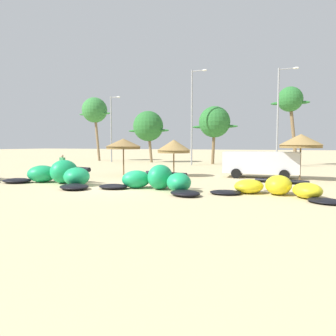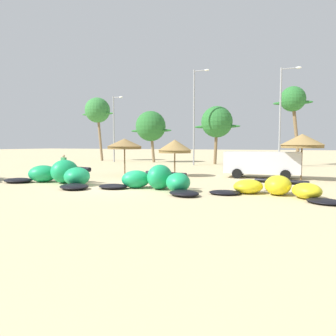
# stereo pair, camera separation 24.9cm
# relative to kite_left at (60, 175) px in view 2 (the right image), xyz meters

# --- Properties ---
(ground_plane) EXTENTS (260.00, 260.00, 0.00)m
(ground_plane) POSITION_rel_kite_left_xyz_m (4.02, -0.02, -0.55)
(ground_plane) COLOR #C6B284
(kite_left) EXTENTS (7.23, 3.98, 1.43)m
(kite_left) POSITION_rel_kite_left_xyz_m (0.00, 0.00, 0.00)
(kite_left) COLOR black
(kite_left) RESTS_ON ground
(kite_left_of_center) EXTENTS (6.16, 3.34, 1.30)m
(kite_left_of_center) POSITION_rel_kite_left_xyz_m (6.45, -0.01, -0.05)
(kite_left_of_center) COLOR black
(kite_left_of_center) RESTS_ON ground
(kite_center) EXTENTS (6.01, 3.28, 0.92)m
(kite_center) POSITION_rel_kite_left_xyz_m (12.32, 0.49, -0.19)
(kite_center) COLOR black
(kite_center) RESTS_ON ground
(beach_umbrella_near_van) EXTENTS (2.70, 2.70, 2.81)m
(beach_umbrella_near_van) POSITION_rel_kite_left_xyz_m (0.80, 6.14, 1.86)
(beach_umbrella_near_van) COLOR brown
(beach_umbrella_near_van) RESTS_ON ground
(beach_umbrella_middle) EXTENTS (2.48, 2.48, 2.71)m
(beach_umbrella_middle) POSITION_rel_kite_left_xyz_m (4.66, 6.83, 1.68)
(beach_umbrella_middle) COLOR brown
(beach_umbrella_middle) RESTS_ON ground
(beach_umbrella_near_palms) EXTENTS (2.78, 2.78, 3.05)m
(beach_umbrella_near_palms) POSITION_rel_kite_left_xyz_m (13.27, 7.77, 2.04)
(beach_umbrella_near_palms) COLOR brown
(beach_umbrella_near_palms) RESTS_ON ground
(parked_van) EXTENTS (5.23, 2.45, 1.84)m
(parked_van) POSITION_rel_kite_left_xyz_m (10.55, 8.36, 0.54)
(parked_van) COLOR silver
(parked_van) RESTS_ON ground
(person_near_kites) EXTENTS (0.36, 0.24, 1.62)m
(person_near_kites) POSITION_rel_kite_left_xyz_m (-2.72, 3.42, 0.27)
(person_near_kites) COLOR #383842
(person_near_kites) RESTS_ON ground
(palm_leftmost) EXTENTS (5.43, 3.62, 9.14)m
(palm_leftmost) POSITION_rel_kite_left_xyz_m (-14.42, 23.66, 6.70)
(palm_leftmost) COLOR #7F6647
(palm_leftmost) RESTS_ON ground
(palm_left) EXTENTS (5.97, 3.98, 6.77)m
(palm_left) POSITION_rel_kite_left_xyz_m (-5.42, 22.93, 4.20)
(palm_left) COLOR #7F6647
(palm_left) RESTS_ON ground
(palm_left_of_gap) EXTENTS (5.60, 3.73, 6.92)m
(palm_left_of_gap) POSITION_rel_kite_left_xyz_m (3.62, 22.51, 4.46)
(palm_left_of_gap) COLOR brown
(palm_left_of_gap) RESTS_ON ground
(palm_center_left) EXTENTS (4.13, 2.75, 8.73)m
(palm_center_left) POSITION_rel_kite_left_xyz_m (12.01, 23.12, 6.64)
(palm_center_left) COLOR brown
(palm_center_left) RESTS_ON ground
(lamppost_west) EXTENTS (1.54, 0.24, 8.73)m
(lamppost_west) POSITION_rel_kite_left_xyz_m (-10.06, 21.38, 4.32)
(lamppost_west) COLOR gray
(lamppost_west) RESTS_ON ground
(lamppost_west_center) EXTENTS (1.82, 0.24, 10.64)m
(lamppost_west_center) POSITION_rel_kite_left_xyz_m (1.95, 19.33, 5.33)
(lamppost_west_center) COLOR gray
(lamppost_west_center) RESTS_ON ground
(lamppost_east_center) EXTENTS (1.97, 0.24, 10.01)m
(lamppost_east_center) POSITION_rel_kite_left_xyz_m (11.15, 19.31, 5.02)
(lamppost_east_center) COLOR gray
(lamppost_east_center) RESTS_ON ground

